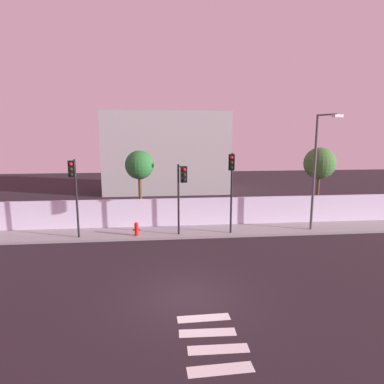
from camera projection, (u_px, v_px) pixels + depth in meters
name	position (u px, v px, depth m)	size (l,w,h in m)	color
ground_plane	(187.00, 297.00, 13.01)	(80.00, 80.00, 0.00)	black
sidewalk	(176.00, 232.00, 21.03)	(36.00, 2.40, 0.15)	gray
perimeter_wall	(174.00, 212.00, 22.12)	(36.00, 0.18, 1.80)	silver
crosswalk_marking	(199.00, 360.00, 9.42)	(3.55, 4.74, 0.01)	silver
traffic_light_left	(232.00, 177.00, 19.50)	(0.51, 1.34, 4.85)	black
traffic_light_center	(74.00, 182.00, 18.76)	(0.35, 1.11, 4.55)	black
traffic_light_right	(181.00, 185.00, 19.18)	(0.47, 1.47, 4.22)	black
street_lamp_curbside	(317.00, 164.00, 20.48)	(0.83, 1.78, 7.08)	#4C4C51
fire_hydrant	(137.00, 228.00, 20.06)	(0.44, 0.26, 0.81)	red
roadside_tree_leftmost	(139.00, 166.00, 22.44)	(1.90, 1.90, 4.99)	brown
roadside_tree_midleft	(320.00, 164.00, 23.67)	(2.19, 2.19, 5.13)	brown
low_building_distant	(166.00, 152.00, 35.27)	(12.53, 6.00, 8.14)	#AAAAAA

